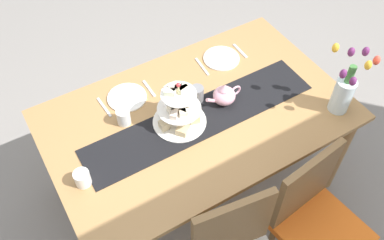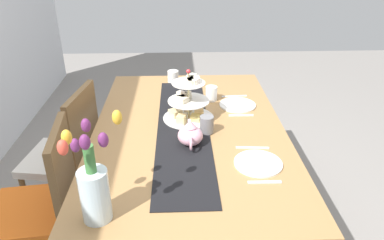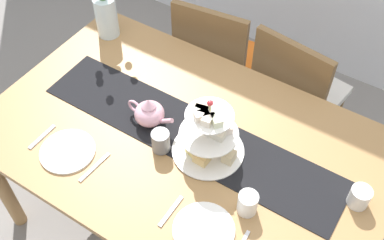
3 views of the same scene
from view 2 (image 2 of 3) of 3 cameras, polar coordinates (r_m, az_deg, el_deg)
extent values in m
plane|color=gray|center=(2.52, -0.37, -16.74)|extent=(8.00, 8.00, 0.00)
cube|color=#A37747|center=(2.07, -0.43, -1.67)|extent=(1.71, 1.07, 0.03)
cylinder|color=#A37747|center=(2.99, 8.05, -0.63)|extent=(0.07, 0.07, 0.73)
cylinder|color=#A37747|center=(2.97, -9.87, -0.94)|extent=(0.07, 0.07, 0.73)
cylinder|color=brown|center=(2.48, -25.76, -14.52)|extent=(0.04, 0.04, 0.41)
cylinder|color=brown|center=(2.40, -17.28, -14.42)|extent=(0.04, 0.04, 0.41)
cube|color=orange|center=(2.16, -23.51, -13.02)|extent=(0.47, 0.47, 0.05)
cube|color=brown|center=(1.97, -19.48, -7.29)|extent=(0.42, 0.09, 0.45)
cylinder|color=brown|center=(2.88, -20.91, -7.30)|extent=(0.04, 0.04, 0.41)
cylinder|color=brown|center=(2.63, -24.22, -11.62)|extent=(0.04, 0.04, 0.41)
cylinder|color=brown|center=(2.74, -14.08, -8.03)|extent=(0.04, 0.04, 0.41)
cylinder|color=brown|center=(2.48, -16.78, -12.74)|extent=(0.04, 0.04, 0.41)
cube|color=silver|center=(2.55, -19.79, -5.67)|extent=(0.48, 0.48, 0.05)
cube|color=brown|center=(2.35, -16.54, -0.92)|extent=(0.42, 0.10, 0.45)
cube|color=black|center=(2.06, -1.38, -1.28)|extent=(1.39, 0.29, 0.00)
cylinder|color=beige|center=(2.11, -0.55, 3.67)|extent=(0.01, 0.01, 0.28)
cylinder|color=white|center=(2.17, -0.53, 0.34)|extent=(0.30, 0.30, 0.01)
cylinder|color=white|center=(2.12, -0.54, 3.00)|extent=(0.24, 0.24, 0.01)
cylinder|color=white|center=(2.08, -0.56, 5.77)|extent=(0.19, 0.19, 0.01)
cube|color=beige|center=(2.24, -0.58, 2.11)|extent=(0.05, 0.05, 0.05)
cube|color=beige|center=(2.18, -2.60, 1.11)|extent=(0.09, 0.09, 0.04)
cube|color=beige|center=(2.09, -1.68, 0.11)|extent=(0.06, 0.06, 0.05)
cube|color=#E9CF74|center=(2.12, 0.58, 0.34)|extent=(0.06, 0.07, 0.04)
cube|color=#EDC378|center=(2.16, 1.09, 1.05)|extent=(0.06, 0.05, 0.04)
cube|color=beige|center=(2.15, -0.61, 3.90)|extent=(0.06, 0.04, 0.03)
cube|color=silver|center=(2.16, -1.57, 4.00)|extent=(0.06, 0.07, 0.03)
cube|color=#F2E0C3|center=(2.11, -1.77, 3.51)|extent=(0.05, 0.06, 0.03)
cube|color=beige|center=(2.10, -1.80, 3.34)|extent=(0.06, 0.07, 0.03)
cube|color=beige|center=(2.08, -1.28, 3.12)|extent=(0.07, 0.06, 0.03)
cube|color=beige|center=(2.04, -0.55, 5.93)|extent=(0.06, 0.04, 0.03)
cube|color=silver|center=(2.04, -0.20, 5.98)|extent=(0.06, 0.05, 0.03)
cube|color=#F0DDC6|center=(2.05, 0.33, 6.11)|extent=(0.06, 0.07, 0.03)
cube|color=#F0DEC4|center=(2.08, 0.36, 6.39)|extent=(0.04, 0.06, 0.03)
cube|color=beige|center=(2.11, -0.06, 6.67)|extent=(0.07, 0.06, 0.03)
sphere|color=red|center=(2.05, -0.57, 7.57)|extent=(0.02, 0.02, 0.02)
ellipsoid|color=#E5A8BC|center=(1.88, -0.27, -2.44)|extent=(0.13, 0.13, 0.10)
cone|color=#E5A8BC|center=(1.85, -0.28, -0.61)|extent=(0.06, 0.06, 0.04)
cylinder|color=#E5A8BC|center=(1.96, -0.36, -0.88)|extent=(0.07, 0.02, 0.06)
torus|color=#E5A8BC|center=(1.81, -0.19, -3.68)|extent=(0.07, 0.01, 0.07)
cylinder|color=silver|center=(1.45, -14.82, -11.26)|extent=(0.11, 0.11, 0.22)
cylinder|color=#3D7538|center=(1.36, -15.60, -6.02)|extent=(0.04, 0.04, 0.12)
ellipsoid|color=#6B2860|center=(1.41, -16.15, -0.81)|extent=(0.04, 0.04, 0.06)
ellipsoid|color=#6B2860|center=(1.40, -17.67, -3.77)|extent=(0.04, 0.04, 0.06)
ellipsoid|color=yellow|center=(1.30, -18.89, -2.56)|extent=(0.04, 0.04, 0.06)
ellipsoid|color=#EF4C38|center=(1.25, -19.44, -4.06)|extent=(0.04, 0.04, 0.06)
ellipsoid|color=#6B2860|center=(1.23, -16.31, -3.33)|extent=(0.04, 0.04, 0.06)
ellipsoid|color=#6B2860|center=(1.27, -13.62, -3.02)|extent=(0.04, 0.04, 0.06)
ellipsoid|color=yellow|center=(1.32, -11.55, 0.40)|extent=(0.04, 0.04, 0.06)
cylinder|color=white|center=(2.71, -2.96, 6.76)|extent=(0.08, 0.08, 0.08)
cylinder|color=white|center=(1.78, 10.22, -6.63)|extent=(0.23, 0.23, 0.01)
cube|color=silver|center=(1.67, 11.20, -9.44)|extent=(0.02, 0.15, 0.01)
cube|color=silver|center=(1.90, 9.37, -4.26)|extent=(0.03, 0.17, 0.01)
cylinder|color=white|center=(2.35, 7.08, 2.34)|extent=(0.23, 0.23, 0.01)
cube|color=silver|center=(2.22, 7.62, 0.72)|extent=(0.02, 0.15, 0.01)
cube|color=silver|center=(2.48, 6.58, 3.70)|extent=(0.02, 0.17, 0.01)
cylinder|color=slate|center=(2.00, 2.29, -0.68)|extent=(0.08, 0.08, 0.09)
cylinder|color=white|center=(2.40, 3.02, 4.13)|extent=(0.08, 0.08, 0.09)
camera|label=1|loc=(3.04, -35.36, 39.27)|focal=39.42mm
camera|label=3|loc=(2.78, 26.04, 37.09)|focal=43.97mm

